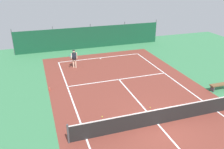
{
  "coord_description": "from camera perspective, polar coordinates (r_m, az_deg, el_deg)",
  "views": [
    {
      "loc": [
        -5.99,
        -9.75,
        7.86
      ],
      "look_at": [
        -0.86,
        5.56,
        0.9
      ],
      "focal_mm": 38.0,
      "sensor_mm": 36.0,
      "label": 1
    }
  ],
  "objects": [
    {
      "name": "ground_plane",
      "position": [
        13.88,
        10.95,
        -11.66
      ],
      "size": [
        36.0,
        36.0,
        0.0
      ],
      "primitive_type": "plane",
      "color": "#387A4C"
    },
    {
      "name": "court_surface",
      "position": [
        13.88,
        10.95,
        -11.65
      ],
      "size": [
        11.02,
        26.6,
        0.01
      ],
      "color": "brown",
      "rests_on": "ground"
    },
    {
      "name": "tennis_net",
      "position": [
        13.6,
        11.12,
        -9.89
      ],
      "size": [
        10.12,
        0.1,
        1.1
      ],
      "color": "black",
      "rests_on": "ground"
    },
    {
      "name": "back_fence",
      "position": [
        27.48,
        -5.33,
        8.04
      ],
      "size": [
        16.3,
        0.98,
        2.7
      ],
      "color": "#14472D",
      "rests_on": "ground"
    },
    {
      "name": "tennis_player",
      "position": [
        21.25,
        -9.11,
        4.07
      ],
      "size": [
        0.79,
        0.69,
        1.64
      ],
      "rotation": [
        0.0,
        0.0,
        2.94
      ],
      "color": "beige",
      "rests_on": "ground"
    },
    {
      "name": "tennis_ball_near_player",
      "position": [
        15.28,
        9.16,
        -7.84
      ],
      "size": [
        0.07,
        0.07,
        0.07
      ],
      "primitive_type": "sphere",
      "color": "#CCDB33",
      "rests_on": "ground"
    },
    {
      "name": "tennis_ball_midcourt",
      "position": [
        14.22,
        -2.4,
        -10.11
      ],
      "size": [
        0.07,
        0.07,
        0.07
      ],
      "primitive_type": "sphere",
      "color": "#CCDB33",
      "rests_on": "ground"
    },
    {
      "name": "courtside_bench",
      "position": [
        18.82,
        24.57,
        -2.39
      ],
      "size": [
        1.6,
        0.4,
        0.49
      ],
      "color": "brown",
      "rests_on": "ground"
    },
    {
      "name": "water_bottle",
      "position": [
        17.7,
        -14.77,
        -3.46
      ],
      "size": [
        0.08,
        0.08,
        0.24
      ],
      "primitive_type": "cylinder",
      "color": "#D84C38",
      "rests_on": "ground"
    }
  ]
}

